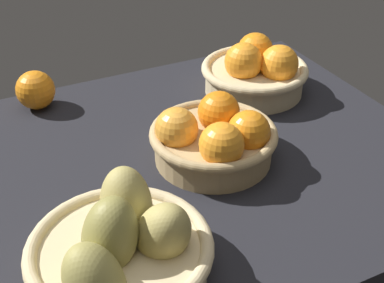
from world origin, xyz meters
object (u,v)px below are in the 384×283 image
(basket_center, at_px, (214,138))
(loose_orange_front_gap, at_px, (35,90))
(basket_near_left, at_px, (256,71))
(basket_far_right_pears, at_px, (122,250))

(basket_center, distance_m, loose_orange_front_gap, 0.40)
(basket_center, bearing_deg, basket_near_left, -136.75)
(basket_center, relative_size, loose_orange_front_gap, 2.83)
(basket_far_right_pears, relative_size, loose_orange_front_gap, 3.16)
(basket_near_left, distance_m, basket_center, 0.27)
(basket_far_right_pears, bearing_deg, basket_center, -142.01)
(basket_center, bearing_deg, loose_orange_front_gap, -53.91)
(loose_orange_front_gap, bearing_deg, basket_far_right_pears, 90.32)
(basket_far_right_pears, bearing_deg, loose_orange_front_gap, -89.68)
(basket_near_left, distance_m, basket_far_right_pears, 0.57)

